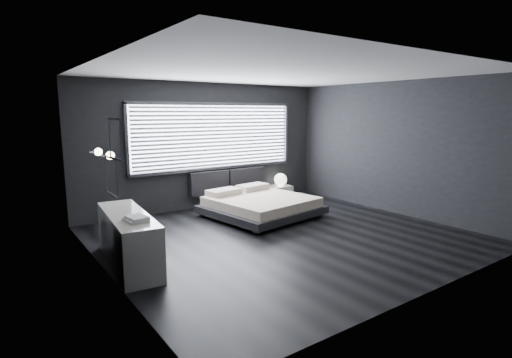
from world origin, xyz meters
TOP-DOWN VIEW (x-y plane):
  - room at (0.00, 0.00)m, footprint 6.04×6.00m
  - window at (0.20, 2.70)m, footprint 4.14×0.09m
  - headboard at (0.46, 2.64)m, footprint 1.96×0.16m
  - sconce_near at (-2.88, 0.05)m, footprint 0.18×0.11m
  - sconce_far at (-2.88, 0.65)m, footprint 0.18×0.11m
  - wall_art_upper at (-2.98, -0.55)m, footprint 0.01×0.48m
  - wall_art_lower at (-2.98, -0.30)m, footprint 0.01×0.48m
  - bed at (0.46, 1.35)m, footprint 2.30×2.22m
  - nightstand at (1.89, 2.50)m, footprint 0.58×0.50m
  - orb_lamp at (1.88, 2.45)m, footprint 0.32×0.32m
  - dresser at (-2.65, 0.24)m, footprint 0.71×1.91m
  - book_stack at (-2.67, -0.23)m, footprint 0.27×0.35m

SIDE VIEW (x-z plane):
  - nightstand at x=1.89m, z-range 0.00..0.32m
  - bed at x=0.46m, z-range -0.02..0.51m
  - dresser at x=-2.65m, z-range 0.00..0.75m
  - orb_lamp at x=1.88m, z-range 0.32..0.64m
  - headboard at x=0.46m, z-range 0.31..0.83m
  - book_stack at x=-2.67m, z-range 0.75..0.82m
  - wall_art_lower at x=-2.98m, z-range 1.14..1.62m
  - room at x=0.00m, z-range 0.00..2.80m
  - sconce_near at x=-2.88m, z-range 1.55..1.66m
  - sconce_far at x=-2.88m, z-range 1.55..1.66m
  - window at x=0.20m, z-range 0.85..2.37m
  - wall_art_upper at x=-2.98m, z-range 1.61..2.09m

